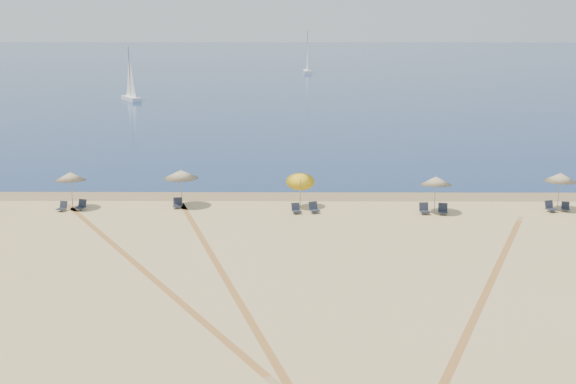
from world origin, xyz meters
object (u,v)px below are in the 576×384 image
umbrella_5 (560,177)px  chair_7 (424,209)px  umbrella_2 (181,174)px  chair_10 (566,207)px  chair_3 (81,205)px  sailboat_1 (130,84)px  umbrella_4 (436,181)px  chair_2 (62,207)px  chair_6 (314,208)px  umbrella_1 (70,176)px  chair_4 (177,204)px  chair_5 (296,209)px  sailboat_0 (307,61)px  chair_9 (550,207)px  chair_8 (443,210)px  umbrella_3 (300,178)px

umbrella_5 → chair_7: size_ratio=3.46×
umbrella_2 → chair_10: size_ratio=3.76×
chair_3 → sailboat_1: bearing=116.1°
umbrella_4 → chair_2: bearing=179.4°
chair_6 → umbrella_1: bearing=155.1°
umbrella_2 → umbrella_4: (16.85, -1.46, -0.08)m
chair_3 → chair_6: size_ratio=0.93×
umbrella_5 → chair_4: size_ratio=3.57×
umbrella_4 → chair_5: size_ratio=3.31×
umbrella_2 → chair_3: (-6.57, -0.93, -1.92)m
chair_5 → chair_7: bearing=-16.3°
umbrella_5 → sailboat_0: sailboat_0 is taller
umbrella_2 → chair_9: size_ratio=3.04×
chair_3 → chair_8: chair_8 is taller
chair_8 → sailboat_0: (-5.95, 126.33, 2.78)m
umbrella_5 → chair_9: 2.06m
umbrella_4 → umbrella_2: bearing=175.0°
umbrella_2 → umbrella_5: size_ratio=0.99×
umbrella_4 → sailboat_0: size_ratio=0.25×
chair_3 → chair_4: size_ratio=1.09×
chair_6 → chair_7: (7.20, -0.22, 0.01)m
chair_3 → umbrella_1: bearing=171.1°
umbrella_1 → chair_7: (23.37, -1.15, -1.90)m
chair_2 → chair_8: bearing=15.9°
umbrella_4 → chair_3: size_ratio=3.20×
umbrella_2 → umbrella_1: bearing=-175.1°
chair_2 → chair_3: bearing=30.7°
umbrella_1 → chair_8: 24.66m
umbrella_3 → chair_10: bearing=-2.2°
chair_3 → chair_5: chair_3 is taller
umbrella_4 → chair_4: 17.21m
chair_7 → chair_8: chair_7 is taller
umbrella_1 → chair_7: size_ratio=3.43×
sailboat_1 → chair_3: bearing=-111.5°
chair_3 → chair_4: chair_4 is taller
sailboat_0 → sailboat_1: sailboat_0 is taller
umbrella_2 → chair_5: size_ratio=3.36×
umbrella_3 → chair_2: bearing=-176.9°
chair_9 → chair_10: size_ratio=1.24×
umbrella_5 → chair_5: size_ratio=3.38×
sailboat_1 → chair_8: bearing=-93.3°
umbrella_5 → chair_7: umbrella_5 is taller
chair_2 → chair_10: 33.36m
umbrella_3 → umbrella_4: bearing=-7.1°
chair_6 → chair_8: 8.39m
umbrella_2 → chair_2: bearing=-171.1°
umbrella_3 → umbrella_5: bearing=-1.5°
umbrella_4 → chair_9: size_ratio=2.99×
umbrella_4 → umbrella_5: umbrella_5 is taller
sailboat_0 → chair_9: bearing=-85.8°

